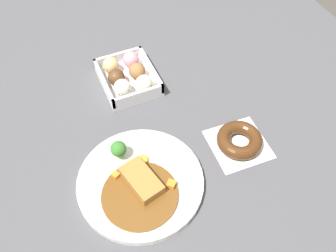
% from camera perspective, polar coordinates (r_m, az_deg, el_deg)
% --- Properties ---
extents(ground_plane, '(1.60, 1.60, 0.00)m').
position_cam_1_polar(ground_plane, '(0.92, -6.36, -0.86)').
color(ground_plane, '#4C4C51').
extents(curry_plate, '(0.29, 0.29, 0.07)m').
position_cam_1_polar(curry_plate, '(0.82, -4.46, -8.78)').
color(curry_plate, white).
rests_on(curry_plate, ground_plane).
extents(donut_box, '(0.17, 0.15, 0.06)m').
position_cam_1_polar(donut_box, '(1.02, -6.41, 7.82)').
color(donut_box, white).
rests_on(donut_box, ground_plane).
extents(chocolate_ring_donut, '(0.14, 0.14, 0.04)m').
position_cam_1_polar(chocolate_ring_donut, '(0.89, 11.21, -2.22)').
color(chocolate_ring_donut, white).
rests_on(chocolate_ring_donut, ground_plane).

